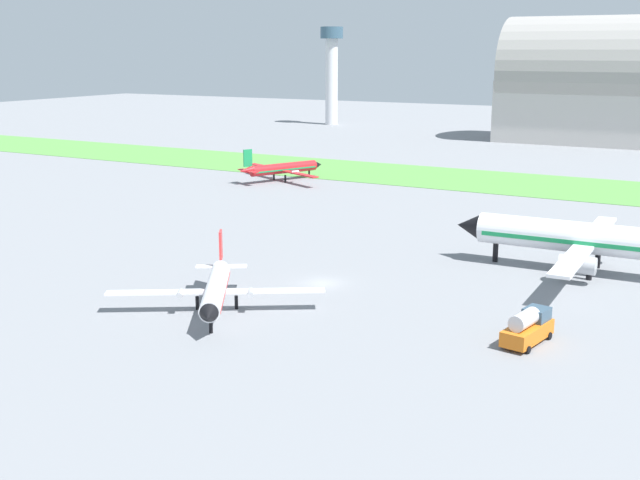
# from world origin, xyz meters

# --- Properties ---
(ground_plane) EXTENTS (600.00, 600.00, 0.00)m
(ground_plane) POSITION_xyz_m (0.00, 0.00, 0.00)
(ground_plane) COLOR gray
(grass_taxiway_strip) EXTENTS (360.00, 28.00, 0.08)m
(grass_taxiway_strip) POSITION_xyz_m (0.00, 80.21, 0.04)
(grass_taxiway_strip) COLOR #549342
(grass_taxiway_strip) RESTS_ON ground_plane
(airplane_taxiing_turboprop) EXTENTS (21.93, 19.04, 7.05)m
(airplane_taxiing_turboprop) POSITION_xyz_m (-42.34, 60.75, 2.58)
(airplane_taxiing_turboprop) COLOR red
(airplane_taxiing_turboprop) RESTS_ON ground_plane
(airplane_midfield_jet) EXTENTS (32.29, 32.96, 11.66)m
(airplane_midfield_jet) POSITION_xyz_m (25.67, 19.15, 4.20)
(airplane_midfield_jet) COLOR white
(airplane_midfield_jet) RESTS_ON ground_plane
(airplane_foreground_turboprop) EXTENTS (19.92, 17.38, 6.73)m
(airplane_foreground_turboprop) POSITION_xyz_m (-4.78, -14.12, 2.46)
(airplane_foreground_turboprop) COLOR white
(airplane_foreground_turboprop) RESTS_ON ground_plane
(fuel_truck_near_gate) EXTENTS (3.58, 6.83, 3.29)m
(fuel_truck_near_gate) POSITION_xyz_m (25.73, -7.91, 1.58)
(fuel_truck_near_gate) COLOR orange
(fuel_truck_near_gate) RESTS_ON ground_plane
(hangar_distant) EXTENTS (57.12, 30.56, 35.68)m
(hangar_distant) POSITION_xyz_m (3.08, 163.63, 16.36)
(hangar_distant) COLOR #BCB7B2
(hangar_distant) RESTS_ON ground_plane
(control_tower) EXTENTS (8.00, 8.00, 34.02)m
(control_tower) POSITION_xyz_m (-92.30, 177.11, 20.21)
(control_tower) COLOR silver
(control_tower) RESTS_ON ground_plane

